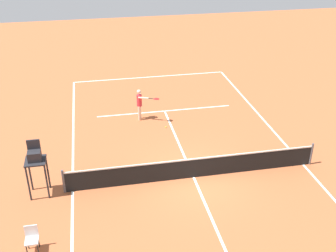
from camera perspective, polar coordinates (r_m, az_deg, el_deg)
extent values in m
plane|color=#AD5933|center=(17.99, 3.55, -7.08)|extent=(60.00, 60.00, 0.00)
cube|color=white|center=(28.61, -2.53, 6.77)|extent=(10.24, 0.10, 0.01)
cube|color=white|center=(19.76, 18.15, -5.08)|extent=(0.10, 24.36, 0.01)
cube|color=white|center=(17.60, -13.02, -8.75)|extent=(0.10, 24.36, 0.01)
cube|color=white|center=(23.65, -0.47, 2.08)|extent=(7.68, 0.10, 0.01)
cube|color=white|center=(17.99, 3.55, -7.07)|extent=(0.10, 13.40, 0.01)
cylinder|color=#4C4C51|center=(19.62, 19.15, -3.66)|extent=(0.10, 0.10, 1.07)
cylinder|color=#4C4C51|center=(17.31, -14.21, -7.42)|extent=(0.10, 0.10, 1.07)
cube|color=black|center=(17.74, 3.59, -5.87)|extent=(10.84, 0.03, 0.91)
cube|color=white|center=(17.48, 3.64, -4.58)|extent=(10.84, 0.04, 0.06)
cylinder|color=beige|center=(22.68, -3.87, 1.98)|extent=(0.12, 0.12, 0.82)
cylinder|color=beige|center=(22.51, -3.99, 1.76)|extent=(0.12, 0.12, 0.82)
cylinder|color=red|center=(22.29, -3.99, 3.55)|extent=(0.28, 0.28, 0.64)
sphere|color=beige|center=(22.09, -4.03, 4.74)|extent=(0.23, 0.23, 0.23)
cylinder|color=beige|center=(22.44, -3.88, 3.82)|extent=(0.09, 0.09, 0.57)
cylinder|color=beige|center=(21.96, -3.41, 3.89)|extent=(0.56, 0.30, 0.09)
cylinder|color=black|center=(21.87, -2.36, 3.81)|extent=(0.25, 0.13, 0.04)
ellipsoid|color=red|center=(21.81, -1.61, 3.75)|extent=(0.40, 0.38, 0.04)
sphere|color=#CCE033|center=(21.85, -0.30, -0.12)|extent=(0.07, 0.07, 0.07)
cylinder|color=#232328|center=(17.03, -16.36, -7.41)|extent=(0.07, 0.07, 1.55)
cylinder|color=#232328|center=(17.13, -18.70, -7.58)|extent=(0.07, 0.07, 1.55)
cylinder|color=#232328|center=(17.61, -16.23, -6.11)|extent=(0.07, 0.07, 1.55)
cylinder|color=#232328|center=(17.71, -18.49, -6.28)|extent=(0.07, 0.07, 1.55)
cube|color=#232328|center=(16.94, -17.83, -4.59)|extent=(0.80, 0.80, 0.06)
cube|color=#232328|center=(16.82, -17.94, -3.93)|extent=(0.50, 0.44, 0.40)
cube|color=#232328|center=(16.82, -18.06, -2.56)|extent=(0.50, 0.06, 0.50)
cylinder|color=#262626|center=(15.00, -17.50, -15.93)|extent=(0.04, 0.04, 0.45)
cylinder|color=#262626|center=(15.05, -18.88, -15.99)|extent=(0.04, 0.04, 0.45)
cylinder|color=#262626|center=(15.25, -17.40, -15.02)|extent=(0.04, 0.04, 0.45)
cylinder|color=#262626|center=(15.31, -18.75, -15.09)|extent=(0.04, 0.04, 0.45)
cube|color=silver|center=(14.98, -18.28, -14.79)|extent=(0.44, 0.44, 0.06)
cube|color=silver|center=(14.99, -18.35, -13.52)|extent=(0.44, 0.04, 0.44)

